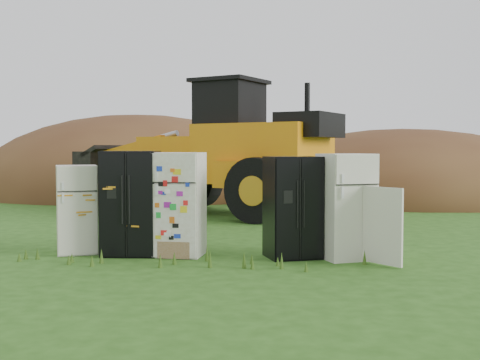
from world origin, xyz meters
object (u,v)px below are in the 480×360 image
(fridge_leftmost, at_px, (77,209))
(wheel_loader, at_px, (202,148))
(fridge_black_side, at_px, (131,203))
(fridge_black_right, at_px, (293,207))
(fridge_open_door, at_px, (346,206))
(fridge_sticker, at_px, (179,204))

(fridge_leftmost, relative_size, wheel_loader, 0.20)
(fridge_black_side, xyz_separation_m, fridge_black_right, (2.90, 0.06, -0.05))
(fridge_open_door, bearing_deg, wheel_loader, 93.95)
(fridge_leftmost, distance_m, fridge_black_side, 1.04)
(fridge_black_side, height_order, fridge_sticker, fridge_black_side)
(fridge_sticker, distance_m, fridge_open_door, 2.94)
(wheel_loader, bearing_deg, fridge_leftmost, -74.79)
(fridge_black_side, xyz_separation_m, fridge_sticker, (0.88, 0.03, -0.01))
(wheel_loader, bearing_deg, fridge_sticker, -59.28)
(fridge_open_door, bearing_deg, fridge_black_side, 156.21)
(fridge_black_right, xyz_separation_m, fridge_open_door, (0.92, -0.01, 0.02))
(fridge_black_side, distance_m, fridge_black_right, 2.90)
(fridge_black_side, bearing_deg, fridge_black_right, -3.46)
(fridge_black_side, bearing_deg, fridge_leftmost, 172.68)
(fridge_black_right, distance_m, wheel_loader, 7.65)
(fridge_open_door, bearing_deg, fridge_sticker, 155.83)
(fridge_leftmost, xyz_separation_m, wheel_loader, (1.04, 7.02, 1.14))
(fridge_leftmost, height_order, fridge_black_right, fridge_black_right)
(fridge_sticker, distance_m, wheel_loader, 7.16)
(fridge_leftmost, distance_m, wheel_loader, 7.19)
(fridge_black_side, relative_size, fridge_black_right, 1.05)
(fridge_leftmost, bearing_deg, wheel_loader, 57.46)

